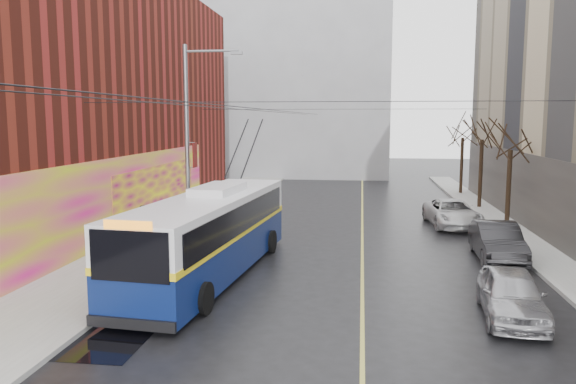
% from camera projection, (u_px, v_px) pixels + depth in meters
% --- Properties ---
extents(ground, '(140.00, 140.00, 0.00)m').
position_uv_depth(ground, '(305.00, 339.00, 14.84)').
color(ground, black).
rests_on(ground, ground).
extents(sidewalk_left, '(4.00, 60.00, 0.15)m').
position_uv_depth(sidewalk_left, '(168.00, 236.00, 27.66)').
color(sidewalk_left, gray).
rests_on(sidewalk_left, ground).
extents(sidewalk_right, '(2.00, 60.00, 0.15)m').
position_uv_depth(sidewalk_right, '(529.00, 246.00, 25.47)').
color(sidewalk_right, gray).
rests_on(sidewalk_right, ground).
extents(lane_line, '(0.12, 50.00, 0.01)m').
position_uv_depth(lane_line, '(362.00, 234.00, 28.41)').
color(lane_line, '#BFB74C').
rests_on(lane_line, ground).
extents(building_left, '(12.11, 36.00, 14.00)m').
position_uv_depth(building_left, '(33.00, 96.00, 29.76)').
color(building_left, '#5A1B12').
rests_on(building_left, ground).
extents(building_far, '(20.50, 12.10, 18.00)m').
position_uv_depth(building_far, '(292.00, 88.00, 58.68)').
color(building_far, gray).
rests_on(building_far, ground).
extents(streetlight_pole, '(2.65, 0.60, 9.00)m').
position_uv_depth(streetlight_pole, '(190.00, 140.00, 24.84)').
color(streetlight_pole, slate).
rests_on(streetlight_pole, ground).
extents(catenary_wires, '(18.00, 60.00, 0.22)m').
position_uv_depth(catenary_wires, '(285.00, 110.00, 28.88)').
color(catenary_wires, black).
extents(tree_near, '(3.20, 3.20, 6.40)m').
position_uv_depth(tree_near, '(511.00, 135.00, 28.76)').
color(tree_near, black).
rests_on(tree_near, ground).
extents(tree_mid, '(3.20, 3.20, 6.68)m').
position_uv_depth(tree_mid, '(483.00, 127.00, 35.61)').
color(tree_mid, black).
rests_on(tree_mid, ground).
extents(tree_far, '(3.20, 3.20, 6.57)m').
position_uv_depth(tree_far, '(463.00, 127.00, 42.51)').
color(tree_far, black).
rests_on(tree_far, ground).
extents(puddle, '(2.37, 2.95, 0.01)m').
position_uv_depth(puddle, '(103.00, 339.00, 14.84)').
color(puddle, black).
rests_on(puddle, ground).
extents(pigeons_flying, '(4.44, 1.40, 1.87)m').
position_uv_depth(pigeons_flying, '(265.00, 81.00, 23.67)').
color(pigeons_flying, slate).
extents(trolleybus, '(3.71, 12.37, 5.79)m').
position_uv_depth(trolleybus, '(210.00, 233.00, 20.66)').
color(trolleybus, '#0A184B').
rests_on(trolleybus, ground).
extents(parked_car_a, '(2.08, 4.37, 1.44)m').
position_uv_depth(parked_car_a, '(511.00, 294.00, 16.33)').
color(parked_car_a, '#A4A4A9').
rests_on(parked_car_a, ground).
extents(parked_car_b, '(1.78, 4.74, 1.55)m').
position_uv_depth(parked_car_b, '(497.00, 242.00, 23.09)').
color(parked_car_b, black).
rests_on(parked_car_b, ground).
extents(parked_car_c, '(2.84, 5.38, 1.44)m').
position_uv_depth(parked_car_c, '(452.00, 213.00, 30.40)').
color(parked_car_c, '#BCBDBF').
rests_on(parked_car_c, ground).
extents(following_car, '(2.31, 4.76, 1.57)m').
position_uv_depth(following_car, '(259.00, 206.00, 32.58)').
color(following_car, '#BCBCC1').
rests_on(following_car, ground).
extents(pedestrian_a, '(0.53, 0.73, 1.88)m').
position_uv_depth(pedestrian_a, '(180.00, 218.00, 26.83)').
color(pedestrian_a, black).
rests_on(pedestrian_a, sidewalk_left).
extents(pedestrian_b, '(1.02, 1.08, 1.77)m').
position_uv_depth(pedestrian_b, '(145.00, 225.00, 25.39)').
color(pedestrian_b, black).
rests_on(pedestrian_b, sidewalk_left).
extents(pedestrian_c, '(1.26, 1.26, 1.75)m').
position_uv_depth(pedestrian_c, '(197.00, 218.00, 27.21)').
color(pedestrian_c, black).
rests_on(pedestrian_c, sidewalk_left).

